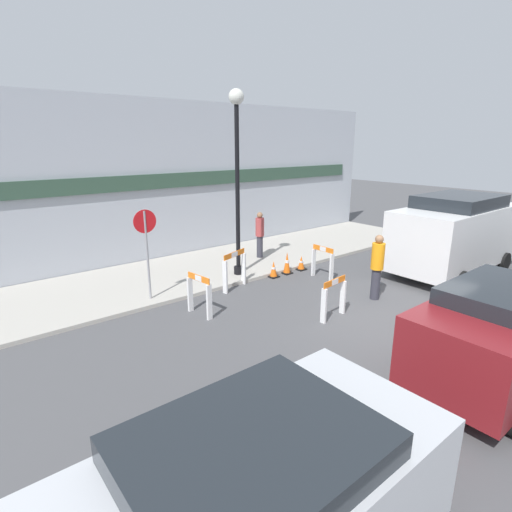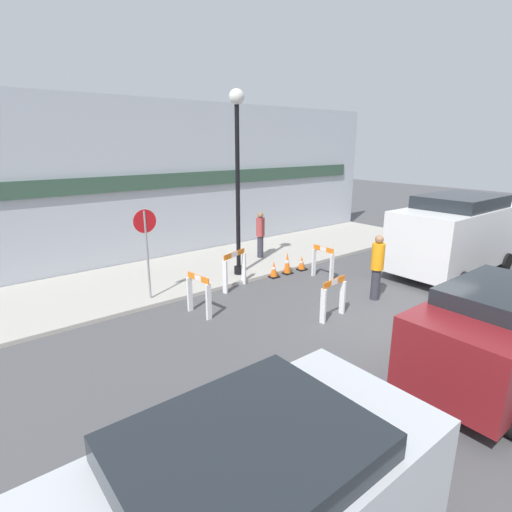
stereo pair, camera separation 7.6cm
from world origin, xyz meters
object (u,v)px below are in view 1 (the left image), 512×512
(parked_car_1, at_px, (500,329))
(work_van, at_px, (456,231))
(streetlamp_post, at_px, (237,160))
(person_pedestrian, at_px, (260,233))
(person_worker, at_px, (377,265))
(parked_car_0, at_px, (253,504))
(stop_sign, at_px, (146,240))

(parked_car_1, bearing_deg, work_van, 31.67)
(parked_car_1, bearing_deg, streetlamp_post, 90.96)
(person_pedestrian, distance_m, work_van, 6.39)
(person_worker, height_order, parked_car_0, person_worker)
(streetlamp_post, xyz_separation_m, parked_car_0, (-5.32, -7.39, -2.62))
(parked_car_0, relative_size, work_van, 0.80)
(parked_car_1, bearing_deg, stop_sign, 113.68)
(streetlamp_post, distance_m, parked_car_0, 9.48)
(parked_car_0, xyz_separation_m, parked_car_1, (5.44, 0.00, 0.03))
(work_van, bearing_deg, person_worker, 177.65)
(person_pedestrian, height_order, parked_car_0, person_pedestrian)
(person_worker, distance_m, parked_car_0, 7.95)
(parked_car_0, bearing_deg, streetlamp_post, 54.29)
(person_pedestrian, bearing_deg, parked_car_0, 76.49)
(person_worker, xyz_separation_m, parked_car_1, (-1.65, -3.61, 0.04))
(person_worker, bearing_deg, person_pedestrian, -43.79)
(streetlamp_post, relative_size, person_worker, 3.06)
(person_worker, height_order, person_pedestrian, person_worker)
(person_pedestrian, distance_m, parked_car_1, 8.58)
(stop_sign, xyz_separation_m, work_van, (8.74, -3.77, -0.33))
(parked_car_0, relative_size, parked_car_1, 1.01)
(streetlamp_post, xyz_separation_m, person_pedestrian, (1.72, 1.04, -2.59))
(person_pedestrian, relative_size, parked_car_1, 0.42)
(person_pedestrian, bearing_deg, streetlamp_post, 57.39)
(stop_sign, distance_m, work_van, 9.53)
(person_pedestrian, distance_m, parked_car_0, 10.98)
(streetlamp_post, bearing_deg, person_worker, -64.89)
(streetlamp_post, bearing_deg, work_van, -34.69)
(person_worker, height_order, parked_car_1, parked_car_1)
(streetlamp_post, bearing_deg, parked_car_0, -125.71)
(parked_car_0, height_order, work_van, work_van)
(person_pedestrian, bearing_deg, person_worker, 117.01)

